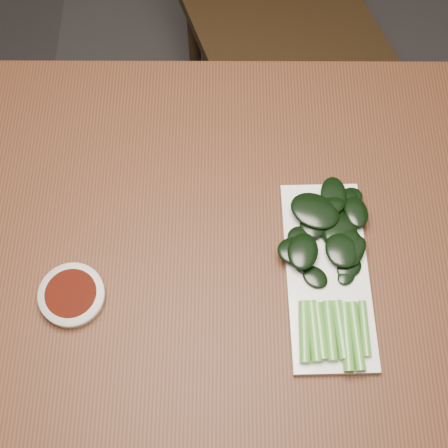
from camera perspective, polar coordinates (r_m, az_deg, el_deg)
ground at (r=1.78m, az=-1.26°, el=-11.62°), size 6.00×6.00×0.00m
table at (r=1.13m, az=-1.95°, el=-3.53°), size 1.40×0.80×0.75m
sauce_bowl at (r=1.05m, az=-13.72°, el=-6.37°), size 0.11×0.11×0.03m
serving_plate at (r=1.05m, az=9.40°, el=-4.54°), size 0.14×0.33×0.01m
gai_lan at (r=1.04m, az=9.68°, el=-3.23°), size 0.16×0.34×0.03m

